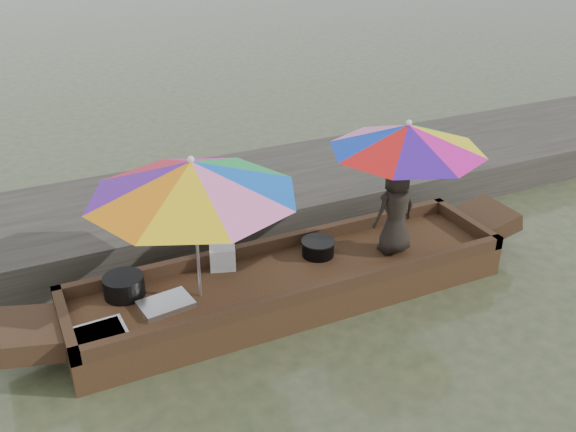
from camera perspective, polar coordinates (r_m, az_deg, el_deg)
name	(u,v)px	position (r m, az deg, el deg)	size (l,w,h in m)	color
water	(292,298)	(7.30, 0.34, -7.34)	(80.00, 80.00, 0.00)	#374029
dock	(223,203)	(8.94, -5.82, 1.19)	(22.00, 2.20, 0.50)	#2D2B26
boat_hull	(292,285)	(7.20, 0.35, -6.19)	(4.92, 1.20, 0.35)	black
cooking_pot	(124,286)	(6.88, -14.38, -6.05)	(0.42, 0.42, 0.22)	black
tray_crayfish	(98,335)	(6.36, -16.55, -10.11)	(0.52, 0.36, 0.09)	silver
tray_scallop	(166,304)	(6.65, -10.81, -7.71)	(0.52, 0.36, 0.06)	silver
charcoal_grill	(318,248)	(7.40, 2.68, -2.90)	(0.37, 0.37, 0.17)	black
supply_bag	(223,257)	(7.16, -5.84, -3.68)	(0.28, 0.22, 0.26)	silver
vendor	(396,210)	(7.37, 9.55, 0.55)	(0.52, 0.34, 1.07)	black
umbrella_bow	(196,230)	(6.39, -8.19, -1.21)	(2.09, 2.09, 1.55)	green
umbrella_stern	(403,186)	(7.40, 10.21, 2.67)	(1.75, 1.75, 1.55)	green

